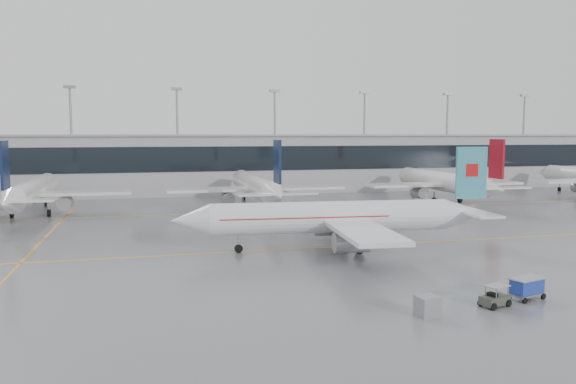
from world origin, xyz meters
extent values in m
plane|color=slate|center=(0.00, 0.00, 0.00)|extent=(320.00, 320.00, 0.00)
cube|color=orange|center=(0.00, 0.00, 0.01)|extent=(120.00, 0.25, 0.01)
cube|color=orange|center=(0.00, 30.00, 0.01)|extent=(120.00, 0.25, 0.01)
cube|color=orange|center=(-30.00, 15.00, 0.01)|extent=(0.25, 60.00, 0.01)
cube|color=#97979A|center=(0.00, 62.00, 6.00)|extent=(180.00, 15.00, 12.00)
cube|color=black|center=(0.00, 54.45, 7.50)|extent=(180.00, 0.20, 5.00)
cube|color=gray|center=(0.00, 62.00, 12.20)|extent=(182.00, 16.00, 0.40)
cylinder|color=gray|center=(-33.00, 68.00, 11.00)|extent=(0.50, 0.50, 22.00)
cube|color=gray|center=(-33.00, 68.00, 22.30)|extent=(2.40, 1.00, 0.60)
cylinder|color=gray|center=(-11.00, 68.00, 11.00)|extent=(0.50, 0.50, 22.00)
cube|color=gray|center=(-11.00, 68.00, 22.30)|extent=(2.40, 1.00, 0.60)
cylinder|color=gray|center=(11.00, 68.00, 11.00)|extent=(0.50, 0.50, 22.00)
cube|color=gray|center=(11.00, 68.00, 22.30)|extent=(2.40, 1.00, 0.60)
cylinder|color=gray|center=(33.00, 68.00, 11.00)|extent=(0.50, 0.50, 22.00)
cube|color=gray|center=(33.00, 68.00, 22.30)|extent=(2.40, 1.00, 0.60)
cylinder|color=gray|center=(55.00, 68.00, 11.00)|extent=(0.50, 0.50, 22.00)
cube|color=gray|center=(55.00, 68.00, 22.30)|extent=(2.40, 1.00, 0.60)
cylinder|color=gray|center=(77.00, 68.00, 11.00)|extent=(0.50, 0.50, 22.00)
cube|color=gray|center=(77.00, 68.00, 22.30)|extent=(2.40, 1.00, 0.60)
cylinder|color=silver|center=(1.38, -1.32, 3.60)|extent=(26.15, 5.56, 3.40)
cone|color=silver|center=(-13.55, -0.07, 3.60)|extent=(4.27, 3.73, 3.40)
cone|color=silver|center=(17.10, -2.64, 3.60)|extent=(5.86, 3.86, 3.40)
cube|color=silver|center=(2.87, -1.44, 3.20)|extent=(7.33, 28.43, 0.45)
cube|color=silver|center=(17.30, -2.65, 3.90)|extent=(3.69, 11.01, 0.25)
cube|color=teal|center=(17.50, -2.67, 8.21)|extent=(3.62, 0.65, 5.81)
cylinder|color=gray|center=(1.97, -6.18, 1.70)|extent=(3.76, 2.39, 2.10)
cylinder|color=gray|center=(2.77, 3.38, 1.70)|extent=(3.76, 2.39, 2.10)
cylinder|color=gray|center=(-8.56, -0.48, 1.18)|extent=(0.20, 0.20, 1.45)
cylinder|color=black|center=(-8.56, -0.48, 0.45)|extent=(0.92, 0.37, 0.90)
cylinder|color=gray|center=(3.65, -4.12, 1.28)|extent=(0.24, 0.24, 1.45)
cylinder|color=black|center=(3.65, -4.12, 0.55)|extent=(1.13, 0.54, 1.10)
cylinder|color=gray|center=(4.09, 1.06, 1.28)|extent=(0.24, 0.24, 1.45)
cylinder|color=black|center=(4.09, 1.06, 0.55)|extent=(1.13, 0.54, 1.10)
cube|color=#B70F0F|center=(17.50, -2.67, 8.51)|extent=(1.43, 0.57, 1.40)
cube|color=#B70F0F|center=(-1.61, -1.07, 3.80)|extent=(18.22, 4.93, 0.12)
cylinder|color=silver|center=(-35.00, 35.00, 3.80)|extent=(3.59, 27.36, 3.59)
cone|color=silver|center=(-35.00, 50.68, 3.80)|extent=(3.59, 4.00, 3.59)
cone|color=silver|center=(-35.00, 18.52, 3.80)|extent=(3.59, 5.60, 3.59)
cube|color=silver|center=(-35.00, 33.50, 3.40)|extent=(29.64, 5.00, 0.45)
cube|color=silver|center=(-35.00, 18.32, 4.10)|extent=(11.40, 2.80, 0.25)
cube|color=#0E1A39|center=(-35.00, 18.12, 8.66)|extent=(0.35, 3.60, 6.12)
cylinder|color=gray|center=(-30.20, 34.00, 1.90)|extent=(2.10, 3.60, 2.10)
cylinder|color=gray|center=(-35.00, 45.68, 1.23)|extent=(0.20, 0.20, 1.56)
cylinder|color=black|center=(-35.00, 45.68, 0.45)|extent=(0.30, 0.90, 0.90)
cylinder|color=gray|center=(-37.60, 32.50, 1.33)|extent=(0.24, 0.24, 1.56)
cylinder|color=black|center=(-37.60, 32.50, 0.55)|extent=(0.45, 1.10, 1.10)
cylinder|color=gray|center=(-32.40, 32.50, 1.33)|extent=(0.24, 0.24, 1.56)
cylinder|color=black|center=(-32.40, 32.50, 0.55)|extent=(0.45, 1.10, 1.10)
cylinder|color=silver|center=(0.00, 35.00, 3.80)|extent=(3.59, 27.36, 3.59)
cone|color=silver|center=(0.00, 50.68, 3.80)|extent=(3.59, 4.00, 3.59)
cone|color=silver|center=(0.00, 18.52, 3.80)|extent=(3.59, 5.60, 3.59)
cube|color=silver|center=(0.00, 33.50, 3.40)|extent=(29.64, 5.00, 0.45)
cube|color=silver|center=(0.00, 18.32, 4.10)|extent=(11.40, 2.80, 0.25)
cube|color=#0E1A39|center=(0.00, 18.12, 8.66)|extent=(0.35, 3.60, 6.12)
cylinder|color=gray|center=(-4.80, 34.00, 1.90)|extent=(2.10, 3.60, 2.10)
cylinder|color=gray|center=(4.80, 34.00, 1.90)|extent=(2.10, 3.60, 2.10)
cylinder|color=gray|center=(0.00, 45.68, 1.23)|extent=(0.20, 0.20, 1.56)
cylinder|color=black|center=(0.00, 45.68, 0.45)|extent=(0.30, 0.90, 0.90)
cylinder|color=gray|center=(-2.60, 32.50, 1.33)|extent=(0.24, 0.24, 1.56)
cylinder|color=black|center=(-2.60, 32.50, 0.55)|extent=(0.45, 1.10, 1.10)
cylinder|color=gray|center=(2.60, 32.50, 1.33)|extent=(0.24, 0.24, 1.56)
cylinder|color=black|center=(2.60, 32.50, 0.55)|extent=(0.45, 1.10, 1.10)
cylinder|color=silver|center=(35.00, 35.00, 3.80)|extent=(3.59, 27.36, 3.59)
cone|color=silver|center=(35.00, 50.68, 3.80)|extent=(3.59, 4.00, 3.59)
cone|color=silver|center=(35.00, 18.52, 3.80)|extent=(3.59, 5.60, 3.59)
cube|color=silver|center=(35.00, 33.50, 3.40)|extent=(29.64, 5.00, 0.45)
cube|color=silver|center=(35.00, 18.32, 4.10)|extent=(11.40, 2.80, 0.25)
cube|color=maroon|center=(35.00, 18.12, 8.66)|extent=(0.35, 3.60, 6.12)
cylinder|color=gray|center=(30.20, 34.00, 1.90)|extent=(2.10, 3.60, 2.10)
cylinder|color=gray|center=(39.80, 34.00, 1.90)|extent=(2.10, 3.60, 2.10)
cylinder|color=gray|center=(35.00, 45.68, 1.23)|extent=(0.20, 0.20, 1.56)
cylinder|color=black|center=(35.00, 45.68, 0.45)|extent=(0.30, 0.90, 0.90)
cylinder|color=gray|center=(32.40, 32.50, 1.33)|extent=(0.24, 0.24, 1.56)
cylinder|color=black|center=(32.40, 32.50, 0.55)|extent=(0.45, 1.10, 1.10)
cylinder|color=gray|center=(37.60, 32.50, 1.33)|extent=(0.24, 0.24, 1.56)
cylinder|color=black|center=(37.60, 32.50, 0.55)|extent=(0.45, 1.10, 1.10)
cone|color=silver|center=(70.00, 50.68, 3.80)|extent=(3.59, 4.00, 3.59)
cylinder|color=gray|center=(70.00, 45.68, 1.23)|extent=(0.20, 0.20, 1.56)
cylinder|color=black|center=(70.00, 45.68, 0.45)|extent=(0.30, 0.90, 0.90)
cube|color=#3A4035|center=(6.62, -23.45, 0.49)|extent=(2.38, 1.71, 0.62)
cube|color=gray|center=(6.79, -23.40, 1.53)|extent=(1.95, 1.58, 0.05)
cube|color=black|center=(6.36, -23.52, 0.89)|extent=(0.63, 0.81, 0.36)
cylinder|color=gray|center=(8.16, -23.00, 0.45)|extent=(1.05, 0.37, 0.07)
cylinder|color=gray|center=(6.33, -24.04, 1.11)|extent=(0.07, 0.07, 0.80)
cylinder|color=gray|center=(6.05, -23.10, 1.11)|extent=(0.07, 0.07, 0.80)
cylinder|color=gray|center=(7.52, -23.70, 1.11)|extent=(0.07, 0.07, 0.80)
cylinder|color=gray|center=(7.25, -22.75, 1.11)|extent=(0.07, 0.07, 0.80)
cylinder|color=black|center=(6.01, -24.23, 0.27)|extent=(0.56, 0.32, 0.53)
cylinder|color=black|center=(5.69, -23.12, 0.27)|extent=(0.56, 0.32, 0.53)
cylinder|color=black|center=(7.55, -23.78, 0.27)|extent=(0.56, 0.32, 0.53)
cylinder|color=black|center=(7.23, -22.67, 0.27)|extent=(0.56, 0.32, 0.53)
cube|color=gray|center=(10.08, -22.44, 0.41)|extent=(2.97, 2.05, 0.16)
cube|color=#1F369F|center=(10.08, -22.44, 1.04)|extent=(2.77, 1.91, 1.08)
cube|color=gray|center=(10.08, -22.44, 1.62)|extent=(3.00, 2.14, 0.09)
cylinder|color=black|center=(9.23, -23.39, 0.23)|extent=(0.48, 0.28, 0.45)
cylinder|color=black|center=(8.85, -22.10, 0.23)|extent=(0.48, 0.28, 0.45)
cylinder|color=black|center=(11.30, -22.79, 0.23)|extent=(0.48, 0.28, 0.45)
cylinder|color=black|center=(10.92, -21.49, 0.23)|extent=(0.48, 0.28, 0.45)
cube|color=gray|center=(0.77, -24.26, 0.71)|extent=(1.59, 1.50, 1.43)
camera|label=1|loc=(-17.80, -58.42, 12.59)|focal=35.00mm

